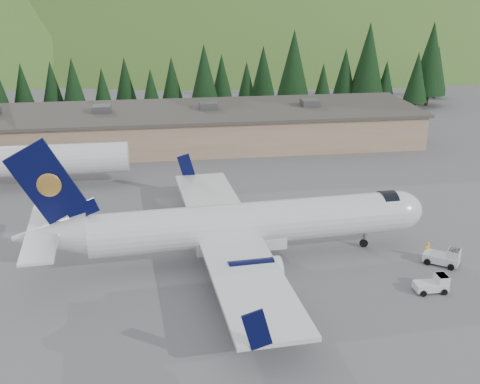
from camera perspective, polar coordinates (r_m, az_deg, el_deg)
name	(u,v)px	position (r m, az deg, el deg)	size (l,w,h in m)	color
ground	(250,258)	(53.23, 0.93, -6.25)	(600.00, 600.00, 0.00)	slate
airliner	(238,226)	(51.70, -0.18, -3.23)	(35.62, 33.42, 11.82)	white
second_airliner	(5,161)	(74.04, -21.37, 2.78)	(27.50, 11.00, 10.05)	white
baggage_tug_a	(434,284)	(50.10, 17.89, -8.31)	(2.57, 1.57, 1.37)	silver
baggage_tug_b	(445,257)	(54.64, 18.85, -5.87)	(3.22, 2.95, 1.56)	silver
terminal_building	(174,127)	(87.67, -6.27, 6.12)	(71.00, 17.00, 6.10)	#997C62
ramp_worker	(427,250)	(55.27, 17.31, -5.28)	(0.58, 0.38, 1.58)	yellow
tree_line	(146,73)	(107.06, -8.91, 11.12)	(113.57, 19.03, 14.20)	black
hills	(291,214)	(282.48, 4.89, -2.10)	(614.00, 330.00, 300.00)	#395B19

